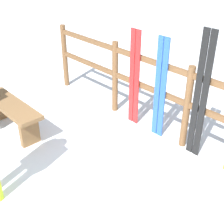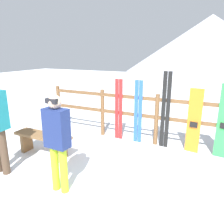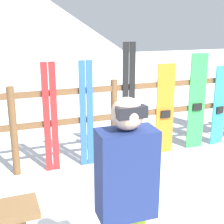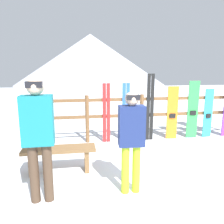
% 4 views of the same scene
% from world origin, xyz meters
% --- Properties ---
extents(mountain_backdrop, '(18.00, 18.00, 6.00)m').
position_xyz_m(mountain_backdrop, '(0.00, 23.88, 3.00)').
color(mountain_backdrop, silver).
rests_on(mountain_backdrop, ground).
extents(fence, '(5.93, 0.10, 1.24)m').
position_xyz_m(fence, '(0.00, 1.88, 0.74)').
color(fence, brown).
rests_on(fence, ground).
extents(person_navy, '(0.40, 0.23, 1.59)m').
position_xyz_m(person_navy, '(-0.91, -0.62, 0.93)').
color(person_navy, '#B7D826').
rests_on(person_navy, ground).
extents(ski_pair_red, '(0.20, 0.02, 1.55)m').
position_xyz_m(ski_pair_red, '(-0.96, 1.82, 0.78)').
color(ski_pair_red, red).
rests_on(ski_pair_red, ground).
extents(ski_pair_blue, '(0.20, 0.02, 1.55)m').
position_xyz_m(ski_pair_blue, '(-0.45, 1.82, 0.78)').
color(ski_pair_blue, blue).
rests_on(ski_pair_blue, ground).
extents(ski_pair_black, '(0.19, 0.02, 1.79)m').
position_xyz_m(ski_pair_black, '(0.21, 1.82, 0.89)').
color(ski_pair_black, black).
rests_on(ski_pair_black, ground).
extents(snowboard_orange, '(0.29, 0.08, 1.45)m').
position_xyz_m(snowboard_orange, '(0.85, 1.82, 0.72)').
color(snowboard_orange, orange).
rests_on(snowboard_orange, ground).
extents(snowboard_green, '(0.30, 0.07, 1.59)m').
position_xyz_m(snowboard_green, '(1.44, 1.82, 0.79)').
color(snowboard_green, green).
rests_on(snowboard_green, ground).
extents(snowboard_cyan, '(0.27, 0.08, 1.37)m').
position_xyz_m(snowboard_cyan, '(1.91, 1.82, 0.68)').
color(snowboard_cyan, '#2DBFCC').
rests_on(snowboard_cyan, ground).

